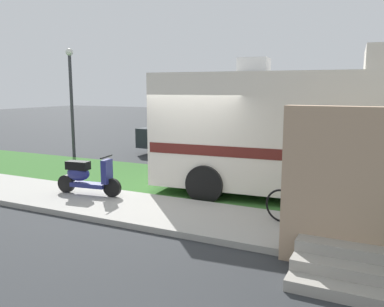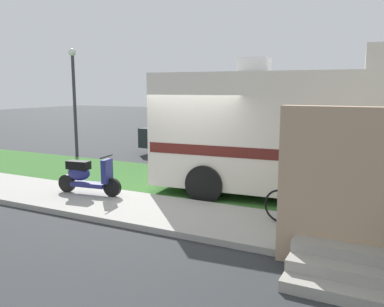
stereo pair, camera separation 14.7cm
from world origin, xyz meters
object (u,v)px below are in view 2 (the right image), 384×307
Objects in this scene: motorhome_rv at (298,130)px; street_lamp_post at (74,92)px; pickup_truck_near at (225,133)px; scooter at (86,175)px; bicycle at (306,209)px.

street_lamp_post reaches higher than motorhome_rv.
pickup_truck_near is at bearing 23.51° from street_lamp_post.
pickup_truck_near is 1.37× the size of street_lamp_post.
motorhome_rv is 1.62× the size of street_lamp_post.
scooter is 5.21m from bicycle.
scooter is at bearing -153.45° from motorhome_rv.
street_lamp_post reaches higher than scooter.
motorhome_rv is at bearing -14.12° from street_lamp_post.
motorhome_rv is at bearing 106.99° from bicycle.
bicycle is 0.40× the size of street_lamp_post.
bicycle is at bearing -0.49° from scooter.
pickup_truck_near is (-4.41, 6.87, 0.48)m from bicycle.
motorhome_rv is 9.33m from street_lamp_post.
motorhome_rv is 5.15m from scooter.
bicycle is 10.92m from street_lamp_post.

